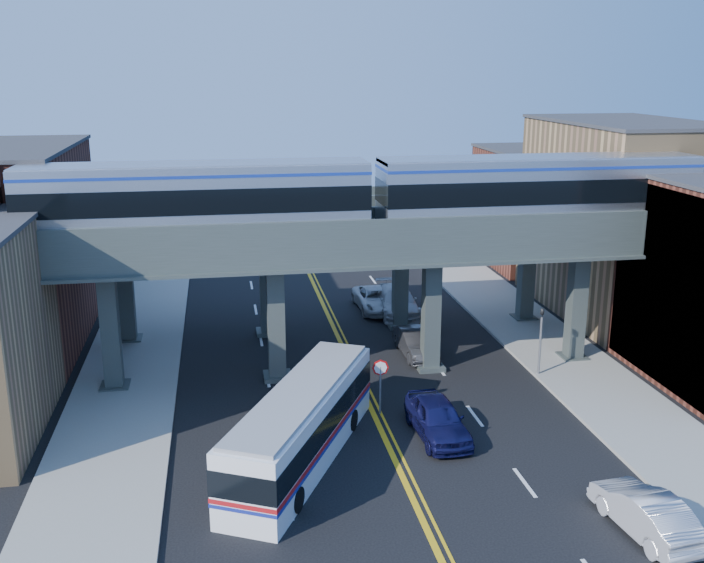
# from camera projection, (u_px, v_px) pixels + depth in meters

# --- Properties ---
(ground) EXTENTS (120.00, 120.00, 0.00)m
(ground) POSITION_uv_depth(u_px,v_px,m) (387.00, 444.00, 32.97)
(ground) COLOR black
(ground) RESTS_ON ground
(sidewalk_west) EXTENTS (5.00, 70.00, 0.16)m
(sidewalk_west) POSITION_uv_depth(u_px,v_px,m) (130.00, 372.00, 40.59)
(sidewalk_west) COLOR gray
(sidewalk_west) RESTS_ON ground
(sidewalk_east) EXTENTS (5.00, 70.00, 0.16)m
(sidewalk_east) POSITION_uv_depth(u_px,v_px,m) (549.00, 346.00, 44.33)
(sidewalk_east) COLOR gray
(sidewalk_east) RESTS_ON ground
(building_west_b) EXTENTS (8.00, 14.00, 11.00)m
(building_west_b) POSITION_uv_depth(u_px,v_px,m) (4.00, 249.00, 43.73)
(building_west_b) COLOR brown
(building_west_b) RESTS_ON ground
(building_west_c) EXTENTS (8.00, 10.00, 8.00)m
(building_west_c) POSITION_uv_depth(u_px,v_px,m) (52.00, 230.00, 56.48)
(building_west_c) COLOR #A58255
(building_west_c) RESTS_ON ground
(building_east_b) EXTENTS (8.00, 14.00, 12.00)m
(building_east_b) POSITION_uv_depth(u_px,v_px,m) (621.00, 220.00, 49.60)
(building_east_b) COLOR #A58255
(building_east_b) RESTS_ON ground
(building_east_c) EXTENTS (8.00, 10.00, 9.00)m
(building_east_c) POSITION_uv_depth(u_px,v_px,m) (538.00, 208.00, 62.36)
(building_east_c) COLOR brown
(building_east_c) RESTS_ON ground
(mural_panel) EXTENTS (0.10, 9.50, 9.50)m
(mural_panel) POSITION_uv_depth(u_px,v_px,m) (665.00, 293.00, 37.88)
(mural_panel) COLOR teal
(mural_panel) RESTS_ON ground
(elevated_viaduct_near) EXTENTS (52.00, 3.60, 7.40)m
(elevated_viaduct_near) POSITION_uv_depth(u_px,v_px,m) (355.00, 252.00, 38.87)
(elevated_viaduct_near) COLOR #3D4642
(elevated_viaduct_near) RESTS_ON ground
(elevated_viaduct_far) EXTENTS (52.00, 3.60, 7.40)m
(elevated_viaduct_far) POSITION_uv_depth(u_px,v_px,m) (334.00, 225.00, 45.52)
(elevated_viaduct_far) COLOR #3D4642
(elevated_viaduct_far) RESTS_ON ground
(transit_train) EXTENTS (50.15, 3.15, 3.67)m
(transit_train) POSITION_uv_depth(u_px,v_px,m) (197.00, 198.00, 36.87)
(transit_train) COLOR black
(transit_train) RESTS_ON elevated_viaduct_near
(stop_sign) EXTENTS (0.76, 0.09, 2.63)m
(stop_sign) POSITION_uv_depth(u_px,v_px,m) (380.00, 378.00, 35.41)
(stop_sign) COLOR slate
(stop_sign) RESTS_ON ground
(traffic_signal) EXTENTS (0.15, 0.18, 4.10)m
(traffic_signal) POSITION_uv_depth(u_px,v_px,m) (541.00, 334.00, 39.56)
(traffic_signal) COLOR slate
(traffic_signal) RESTS_ON ground
(transit_bus) EXTENTS (7.33, 11.30, 2.93)m
(transit_bus) POSITION_uv_depth(u_px,v_px,m) (301.00, 426.00, 31.24)
(transit_bus) COLOR white
(transit_bus) RESTS_ON ground
(car_lane_a) EXTENTS (2.15, 4.92, 1.65)m
(car_lane_a) POSITION_uv_depth(u_px,v_px,m) (438.00, 418.00, 33.48)
(car_lane_a) COLOR #11113F
(car_lane_a) RESTS_ON ground
(car_lane_b) EXTENTS (1.70, 4.51, 1.47)m
(car_lane_b) POSITION_uv_depth(u_px,v_px,m) (416.00, 343.00, 42.91)
(car_lane_b) COLOR #2A2A2C
(car_lane_b) RESTS_ON ground
(car_lane_c) EXTENTS (2.56, 5.24, 1.43)m
(car_lane_c) POSITION_uv_depth(u_px,v_px,m) (376.00, 299.00, 51.00)
(car_lane_c) COLOR silver
(car_lane_c) RESTS_ON ground
(car_lane_d) EXTENTS (2.73, 6.00, 1.70)m
(car_lane_d) POSITION_uv_depth(u_px,v_px,m) (397.00, 301.00, 50.17)
(car_lane_d) COLOR #ADADB2
(car_lane_d) RESTS_ON ground
(car_parked_curb) EXTENTS (2.13, 4.78, 1.52)m
(car_parked_curb) POSITION_uv_depth(u_px,v_px,m) (646.00, 512.00, 26.52)
(car_parked_curb) COLOR silver
(car_parked_curb) RESTS_ON ground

